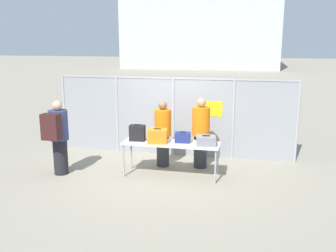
{
  "coord_description": "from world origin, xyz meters",
  "views": [
    {
      "loc": [
        2.0,
        -8.08,
        3.11
      ],
      "look_at": [
        0.09,
        0.62,
        1.05
      ],
      "focal_mm": 40.0,
      "sensor_mm": 36.0,
      "label": 1
    }
  ],
  "objects": [
    {
      "name": "traveler_hooded",
      "position": [
        -2.28,
        -0.46,
        0.97
      ],
      "size": [
        0.44,
        0.68,
        1.76
      ],
      "rotation": [
        0.0,
        0.0,
        0.01
      ],
      "color": "black",
      "rests_on": "ground_plane"
    },
    {
      "name": "ground_plane",
      "position": [
        0.0,
        0.0,
        0.0
      ],
      "size": [
        120.0,
        120.0,
        0.0
      ],
      "primitive_type": "plane",
      "color": "gray"
    },
    {
      "name": "fence_section",
      "position": [
        0.01,
        1.68,
        1.12
      ],
      "size": [
        6.52,
        0.07,
        2.14
      ],
      "color": "#9EA0A5",
      "rests_on": "ground_plane"
    },
    {
      "name": "utility_trailer",
      "position": [
        1.17,
        3.98,
        0.42
      ],
      "size": [
        3.94,
        1.97,
        0.74
      ],
      "color": "#B2B2B7",
      "rests_on": "ground_plane"
    },
    {
      "name": "suitcase_black",
      "position": [
        -0.52,
        0.04,
        0.98
      ],
      "size": [
        0.37,
        0.23,
        0.39
      ],
      "color": "black",
      "rests_on": "inspection_table"
    },
    {
      "name": "security_worker_far",
      "position": [
        0.88,
        0.78,
        0.9
      ],
      "size": [
        0.43,
        0.43,
        1.75
      ],
      "rotation": [
        0.0,
        0.0,
        3.18
      ],
      "color": "#2D2D33",
      "rests_on": "ground_plane"
    },
    {
      "name": "security_worker_near",
      "position": [
        -0.06,
        0.68,
        0.86
      ],
      "size": [
        0.41,
        0.41,
        1.66
      ],
      "rotation": [
        0.0,
        0.0,
        3.4
      ],
      "color": "#2D2D33",
      "rests_on": "ground_plane"
    },
    {
      "name": "suitcase_orange",
      "position": [
        -0.02,
        -0.04,
        0.96
      ],
      "size": [
        0.48,
        0.4,
        0.34
      ],
      "color": "orange",
      "rests_on": "inspection_table"
    },
    {
      "name": "distant_hangar",
      "position": [
        -3.62,
        37.8,
        3.96
      ],
      "size": [
        16.97,
        13.01,
        7.93
      ],
      "color": "#B2B7B2",
      "rests_on": "ground_plane"
    },
    {
      "name": "inspection_table",
      "position": [
        0.29,
        0.02,
        0.74
      ],
      "size": [
        2.23,
        0.69,
        0.8
      ],
      "color": "silver",
      "rests_on": "ground_plane"
    },
    {
      "name": "suitcase_grey",
      "position": [
        1.09,
        0.01,
        0.9
      ],
      "size": [
        0.48,
        0.4,
        0.23
      ],
      "color": "slate",
      "rests_on": "inspection_table"
    },
    {
      "name": "suitcase_navy",
      "position": [
        0.54,
        0.11,
        0.92
      ],
      "size": [
        0.36,
        0.24,
        0.26
      ],
      "color": "navy",
      "rests_on": "inspection_table"
    }
  ]
}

